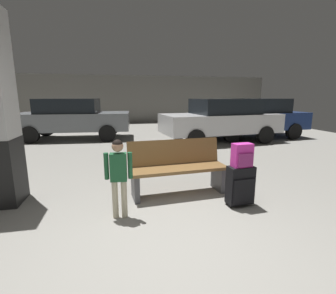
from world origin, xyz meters
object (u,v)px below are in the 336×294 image
object	(u,v)px
suitcase	(240,185)
child	(118,170)
bench	(177,167)
backpack_bright	(242,156)
parked_car_side	(253,117)
parked_car_near	(221,119)
parked_car_far	(73,118)

from	to	relation	value
suitcase	child	distance (m)	1.78
bench	backpack_bright	bearing A→B (deg)	-40.96
backpack_bright	child	xyz separation A→B (m)	(-1.75, 0.00, -0.11)
bench	backpack_bright	world-z (taller)	backpack_bright
backpack_bright	parked_car_side	bearing A→B (deg)	58.10
bench	suitcase	xyz separation A→B (m)	(0.79, -0.68, -0.12)
parked_car_side	parked_car_near	world-z (taller)	same
child	parked_car_far	world-z (taller)	parked_car_far
backpack_bright	parked_car_far	world-z (taller)	parked_car_far
bench	child	bearing A→B (deg)	-144.81
backpack_bright	parked_car_side	distance (m)	6.58
child	parked_car_near	world-z (taller)	parked_car_near
child	parked_car_far	bearing A→B (deg)	103.40
parked_car_side	parked_car_far	world-z (taller)	same
backpack_bright	child	size ratio (longest dim) A/B	0.32
bench	suitcase	bearing A→B (deg)	-40.95
parked_car_far	bench	bearing A→B (deg)	-67.00
parked_car_side	parked_car_near	xyz separation A→B (m)	(-1.59, -0.60, 0.00)
backpack_bright	child	bearing A→B (deg)	179.84
bench	suitcase	distance (m)	1.05
bench	suitcase	size ratio (longest dim) A/B	2.71
bench	parked_car_side	distance (m)	6.51
backpack_bright	parked_car_near	bearing A→B (deg)	69.27
bench	backpack_bright	xyz separation A→B (m)	(0.79, -0.68, 0.33)
parked_car_near	parked_car_far	distance (m)	5.51
bench	child	size ratio (longest dim) A/B	1.53
child	parked_car_near	xyz separation A→B (m)	(3.64, 4.98, 0.15)
bench	parked_car_near	distance (m)	5.08
suitcase	parked_car_far	xyz separation A→B (m)	(-3.35, 6.71, 0.48)
parked_car_near	parked_car_far	xyz separation A→B (m)	(-5.23, 1.73, 0.00)
backpack_bright	child	world-z (taller)	child
bench	parked_car_side	world-z (taller)	parked_car_side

